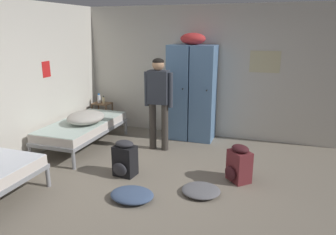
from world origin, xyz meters
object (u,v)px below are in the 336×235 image
at_px(shelf_unit, 103,113).
at_px(clothes_pile_grey, 201,190).
at_px(water_bottle, 99,99).
at_px(backpack_black, 125,159).
at_px(bedding_heap, 86,117).
at_px(person_traveler, 159,96).
at_px(locker_bank, 192,91).
at_px(bed_left_rear, 83,127).
at_px(clothes_pile_denim, 132,195).
at_px(backpack_maroon, 239,164).
at_px(lotion_bottle, 104,100).

bearing_deg(shelf_unit, clothes_pile_grey, -38.44).
relative_size(water_bottle, backpack_black, 0.37).
relative_size(bedding_heap, person_traveler, 0.44).
xyz_separation_m(locker_bank, bedding_heap, (-1.65, -1.20, -0.37)).
bearing_deg(water_bottle, bed_left_rear, -74.25).
relative_size(person_traveler, clothes_pile_denim, 2.86).
bearing_deg(backpack_maroon, locker_bank, 125.04).
bearing_deg(bedding_heap, lotion_bottle, 104.64).
relative_size(shelf_unit, water_bottle, 2.80).
distance_m(shelf_unit, bedding_heap, 1.29).
relative_size(bed_left_rear, backpack_black, 3.45).
relative_size(lotion_bottle, clothes_pile_grey, 0.32).
bearing_deg(clothes_pile_grey, backpack_black, 171.55).
bearing_deg(backpack_maroon, bed_left_rear, 170.48).
relative_size(locker_bank, person_traveler, 1.25).
height_order(water_bottle, backpack_black, water_bottle).
relative_size(water_bottle, lotion_bottle, 1.21).
bearing_deg(shelf_unit, locker_bank, -0.36).
bearing_deg(locker_bank, bedding_heap, -144.09).
height_order(locker_bank, backpack_maroon, locker_bank).
relative_size(backpack_black, clothes_pile_denim, 0.95).
relative_size(lotion_bottle, clothes_pile_denim, 0.29).
bearing_deg(shelf_unit, clothes_pile_denim, -53.54).
distance_m(locker_bank, person_traveler, 0.90).
relative_size(shelf_unit, backpack_maroon, 1.04).
xyz_separation_m(person_traveler, clothes_pile_grey, (1.11, -1.37, -0.96)).
height_order(locker_bank, bed_left_rear, locker_bank).
xyz_separation_m(shelf_unit, backpack_black, (1.53, -2.00, -0.09)).
distance_m(locker_bank, backpack_maroon, 2.11).
height_order(bed_left_rear, bedding_heap, bedding_heap).
bearing_deg(bedding_heap, person_traveler, 17.46).
bearing_deg(clothes_pile_denim, backpack_maroon, 38.11).
bearing_deg(bed_left_rear, shelf_unit, 102.26).
height_order(locker_bank, shelf_unit, locker_bank).
xyz_separation_m(backpack_black, backpack_maroon, (1.64, 0.36, 0.00)).
relative_size(bed_left_rear, clothes_pile_grey, 3.62).
bearing_deg(backpack_black, clothes_pile_denim, -56.77).
bearing_deg(bedding_heap, backpack_black, -34.38).
height_order(backpack_maroon, clothes_pile_grey, backpack_maroon).
bearing_deg(lotion_bottle, bedding_heap, -75.36).
height_order(person_traveler, clothes_pile_grey, person_traveler).
distance_m(locker_bank, shelf_unit, 2.12).
distance_m(shelf_unit, backpack_black, 2.52).
relative_size(shelf_unit, clothes_pile_grey, 1.09).
relative_size(water_bottle, clothes_pile_denim, 0.35).
height_order(locker_bank, clothes_pile_grey, locker_bank).
xyz_separation_m(backpack_maroon, clothes_pile_grey, (-0.42, -0.54, -0.21)).
height_order(shelf_unit, backpack_black, shelf_unit).
height_order(bedding_heap, water_bottle, water_bottle).
bearing_deg(bed_left_rear, bedding_heap, -25.80).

